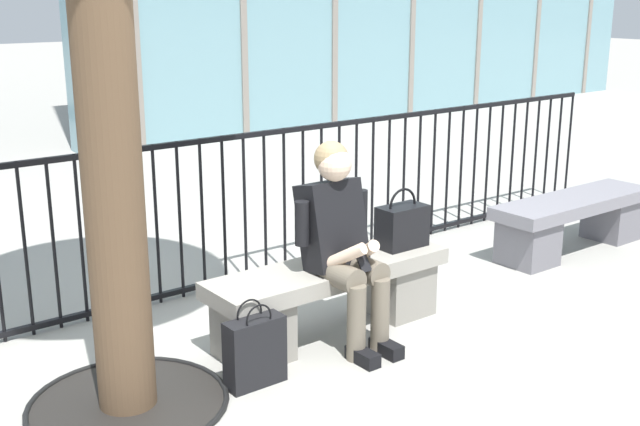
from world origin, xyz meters
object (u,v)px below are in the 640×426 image
Objects in this scene: stone_bench at (330,292)px; shopping_bag at (255,351)px; handbag_on_bench at (402,225)px; seated_person_with_phone at (341,238)px; stone_bench_far at (573,218)px.

shopping_bag is (-0.73, -0.28, -0.08)m from stone_bench.
shopping_bag is at bearing -168.25° from handbag_on_bench.
handbag_on_bench is at bearing -0.99° from stone_bench.
stone_bench_far is (2.59, 0.22, -0.38)m from seated_person_with_phone.
handbag_on_bench is 2.02m from stone_bench_far.
stone_bench_far is at bearing 2.77° from handbag_on_bench.
stone_bench is 1.32× the size of seated_person_with_phone.
stone_bench is 2.57m from stone_bench_far.
seated_person_with_phone is 0.61m from handbag_on_bench.
seated_person_with_phone reaches higher than stone_bench_far.
seated_person_with_phone reaches higher than shopping_bag.
handbag_on_bench is at bearing 11.23° from seated_person_with_phone.
handbag_on_bench reaches higher than stone_bench_far.
handbag_on_bench reaches higher than stone_bench.
stone_bench is 0.79m from shopping_bag.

